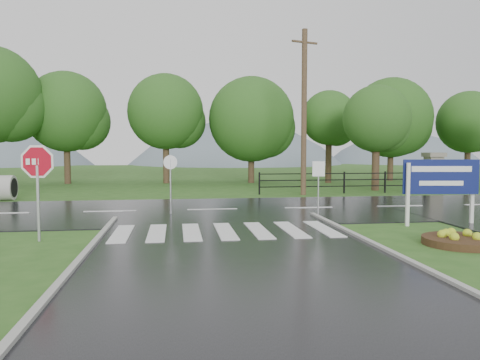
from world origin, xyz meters
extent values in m
plane|color=#2D581D|center=(0.00, 0.00, 0.00)|extent=(120.00, 120.00, 0.00)
cube|color=black|center=(0.00, 10.00, 0.00)|extent=(90.00, 8.00, 0.04)
cube|color=silver|center=(-3.00, 5.00, 0.06)|extent=(0.50, 2.80, 0.02)
cube|color=silver|center=(-2.00, 5.00, 0.06)|extent=(0.50, 2.80, 0.02)
cube|color=silver|center=(-1.00, 5.00, 0.06)|extent=(0.50, 2.80, 0.02)
cube|color=silver|center=(0.00, 5.00, 0.06)|extent=(0.50, 2.80, 0.02)
cube|color=silver|center=(1.00, 5.00, 0.06)|extent=(0.50, 2.80, 0.02)
cube|color=silver|center=(2.00, 5.00, 0.06)|extent=(0.50, 2.80, 0.02)
cube|color=silver|center=(3.00, 5.00, 0.06)|extent=(0.50, 2.80, 0.02)
cube|color=gray|center=(13.00, 16.00, 1.00)|extent=(0.80, 0.80, 2.00)
cube|color=#6B6659|center=(13.00, 16.00, 2.12)|extent=(1.00, 1.00, 0.24)
cube|color=black|center=(7.75, 16.00, 0.40)|extent=(9.50, 0.05, 0.05)
cube|color=black|center=(7.75, 16.00, 0.75)|extent=(9.50, 0.05, 0.05)
cube|color=black|center=(7.75, 16.00, 1.10)|extent=(9.50, 0.05, 0.05)
cube|color=black|center=(3.00, 16.00, 0.60)|extent=(0.08, 0.08, 1.20)
cube|color=black|center=(12.50, 16.00, 0.60)|extent=(0.08, 0.08, 1.20)
sphere|color=slate|center=(8.00, 65.00, -17.28)|extent=(48.00, 48.00, 48.00)
sphere|color=slate|center=(36.00, 65.00, -12.96)|extent=(36.00, 36.00, 36.00)
cylinder|color=#9E9B93|center=(-9.81, 15.00, 0.60)|extent=(1.30, 1.20, 1.20)
cube|color=#939399|center=(-5.11, 4.46, 1.03)|extent=(0.06, 0.06, 2.05)
cylinder|color=white|center=(-5.11, 4.47, 2.15)|extent=(1.22, 0.21, 1.23)
cylinder|color=#B00C1F|center=(-5.11, 4.46, 2.15)|extent=(1.06, 0.19, 1.07)
cube|color=silver|center=(5.94, 5.42, 1.02)|extent=(0.12, 0.12, 2.04)
cube|color=silver|center=(8.19, 5.42, 1.02)|extent=(0.12, 0.12, 2.04)
cube|color=#0D1555|center=(7.06, 5.42, 1.58)|extent=(2.43, 0.40, 1.12)
cube|color=white|center=(7.06, 5.38, 1.84)|extent=(1.92, 0.28, 0.18)
cube|color=white|center=(7.06, 5.38, 1.38)|extent=(1.42, 0.21, 0.15)
cylinder|color=#332111|center=(5.89, 2.47, 0.10)|extent=(1.94, 1.94, 0.19)
cube|color=#939399|center=(3.73, 7.87, 0.95)|extent=(0.04, 0.04, 1.90)
cube|color=white|center=(3.73, 7.85, 1.75)|extent=(0.45, 0.11, 0.55)
cylinder|color=#939399|center=(-1.64, 8.92, 1.04)|extent=(0.06, 0.06, 2.09)
cylinder|color=white|center=(-1.64, 8.90, 1.98)|extent=(0.52, 0.12, 0.52)
cylinder|color=#473523|center=(5.29, 15.50, 4.35)|extent=(0.29, 0.29, 8.69)
cube|color=brown|center=(5.29, 15.50, 8.02)|extent=(1.50, 0.57, 0.10)
cylinder|color=#3D2B1C|center=(10.22, 17.50, 1.76)|extent=(0.46, 0.46, 3.51)
sphere|color=#235219|center=(10.22, 17.50, 4.21)|extent=(3.91, 3.91, 3.91)
camera|label=1|loc=(-1.44, -8.64, 2.53)|focal=35.00mm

